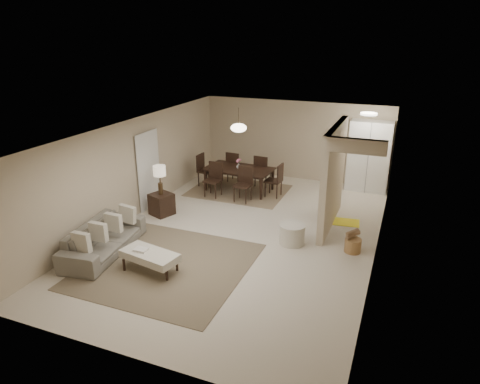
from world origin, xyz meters
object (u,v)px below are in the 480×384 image
at_px(sofa, 104,239).
at_px(pantry_cabinet, 369,156).
at_px(wicker_basket, 353,245).
at_px(ottoman_bench, 150,256).
at_px(side_table, 162,204).
at_px(dining_table, 239,180).
at_px(round_pouf, 292,234).

bearing_deg(sofa, pantry_cabinet, -45.54).
height_order(pantry_cabinet, sofa, pantry_cabinet).
xyz_separation_m(sofa, wicker_basket, (4.98, 2.01, -0.17)).
xyz_separation_m(ottoman_bench, wicker_basket, (3.63, 2.31, -0.18)).
relative_size(sofa, side_table, 3.95).
bearing_deg(pantry_cabinet, dining_table, -157.16).
relative_size(side_table, dining_table, 0.28).
height_order(ottoman_bench, side_table, side_table).
distance_m(side_table, round_pouf, 3.62).
bearing_deg(dining_table, sofa, -101.48).
distance_m(side_table, dining_table, 2.69).
height_order(side_table, dining_table, dining_table).
bearing_deg(side_table, pantry_cabinet, 39.36).
bearing_deg(ottoman_bench, pantry_cabinet, 72.27).
bearing_deg(dining_table, pantry_cabinet, 26.37).
relative_size(pantry_cabinet, round_pouf, 3.58).
xyz_separation_m(pantry_cabinet, dining_table, (-3.55, -1.49, -0.70)).
relative_size(ottoman_bench, wicker_basket, 3.49).
distance_m(pantry_cabinet, side_table, 6.19).
height_order(sofa, side_table, sofa).
distance_m(pantry_cabinet, round_pouf, 4.48).
height_order(ottoman_bench, dining_table, dining_table).
relative_size(ottoman_bench, dining_table, 0.63).
bearing_deg(dining_table, ottoman_bench, -85.33).
xyz_separation_m(round_pouf, wicker_basket, (1.33, 0.10, -0.08)).
xyz_separation_m(sofa, dining_table, (1.25, 4.66, 0.02)).
height_order(side_table, round_pouf, side_table).
bearing_deg(pantry_cabinet, ottoman_bench, -118.12).
bearing_deg(pantry_cabinet, sofa, -127.94).
xyz_separation_m(ottoman_bench, round_pouf, (2.30, 2.21, -0.11)).
bearing_deg(side_table, dining_table, 63.43).
xyz_separation_m(ottoman_bench, dining_table, (-0.10, 4.96, 0.01)).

